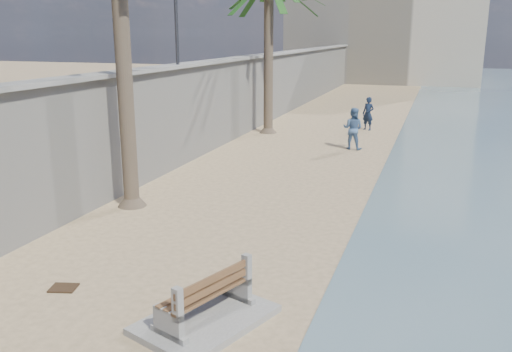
# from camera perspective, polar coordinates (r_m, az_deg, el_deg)

# --- Properties ---
(seawall) EXTENTS (0.45, 70.00, 3.50)m
(seawall) POSITION_cam_1_polar(r_m,az_deg,el_deg) (27.14, -0.57, 8.64)
(seawall) COLOR gray
(seawall) RESTS_ON ground_plane
(wall_cap) EXTENTS (0.80, 70.00, 0.12)m
(wall_cap) POSITION_cam_1_polar(r_m,az_deg,el_deg) (27.00, -0.58, 12.43)
(wall_cap) COLOR gray
(wall_cap) RESTS_ON seawall
(end_building) EXTENTS (18.00, 12.00, 14.00)m
(end_building) POSITION_cam_1_polar(r_m,az_deg,el_deg) (57.79, 13.66, 16.75)
(end_building) COLOR #B7AA93
(end_building) RESTS_ON ground_plane
(bench_far) EXTENTS (2.18, 2.60, 0.93)m
(bench_far) POSITION_cam_1_polar(r_m,az_deg,el_deg) (9.21, -5.37, -12.95)
(bench_far) COLOR gray
(bench_far) RESTS_ON ground_plane
(person_a) EXTENTS (0.80, 0.69, 1.88)m
(person_a) POSITION_cam_1_polar(r_m,az_deg,el_deg) (27.46, 11.73, 6.70)
(person_a) COLOR #141F37
(person_a) RESTS_ON ground_plane
(person_b) EXTENTS (1.01, 0.83, 1.91)m
(person_b) POSITION_cam_1_polar(r_m,az_deg,el_deg) (22.74, 10.17, 5.17)
(person_b) COLOR #466590
(person_b) RESTS_ON ground_plane
(debris_d) EXTENTS (0.57, 0.50, 0.03)m
(debris_d) POSITION_cam_1_polar(r_m,az_deg,el_deg) (11.08, -19.60, -11.03)
(debris_d) COLOR #382616
(debris_d) RESTS_ON ground_plane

